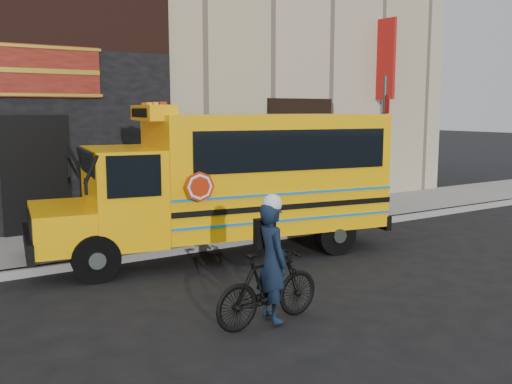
{
  "coord_description": "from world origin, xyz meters",
  "views": [
    {
      "loc": [
        -5.86,
        -7.49,
        2.83
      ],
      "look_at": [
        0.18,
        1.85,
        1.23
      ],
      "focal_mm": 40.0,
      "sensor_mm": 36.0,
      "label": 1
    }
  ],
  "objects_px": {
    "sign_pole": "(384,144)",
    "cyclist": "(272,265)",
    "school_bus": "(234,178)",
    "bicycle": "(269,287)"
  },
  "relations": [
    {
      "from": "sign_pole",
      "to": "cyclist",
      "type": "relative_size",
      "value": 2.3
    },
    {
      "from": "school_bus",
      "to": "cyclist",
      "type": "xyz_separation_m",
      "value": [
        -1.54,
        -3.57,
        -0.71
      ]
    },
    {
      "from": "sign_pole",
      "to": "cyclist",
      "type": "distance_m",
      "value": 7.58
    },
    {
      "from": "school_bus",
      "to": "cyclist",
      "type": "relative_size",
      "value": 4.49
    },
    {
      "from": "school_bus",
      "to": "sign_pole",
      "type": "xyz_separation_m",
      "value": [
        4.68,
        0.59,
        0.48
      ]
    },
    {
      "from": "school_bus",
      "to": "sign_pole",
      "type": "height_order",
      "value": "sign_pole"
    },
    {
      "from": "school_bus",
      "to": "sign_pole",
      "type": "bearing_deg",
      "value": 7.16
    },
    {
      "from": "bicycle",
      "to": "cyclist",
      "type": "height_order",
      "value": "cyclist"
    },
    {
      "from": "bicycle",
      "to": "sign_pole",
      "type": "bearing_deg",
      "value": -60.45
    },
    {
      "from": "school_bus",
      "to": "bicycle",
      "type": "bearing_deg",
      "value": -114.01
    }
  ]
}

